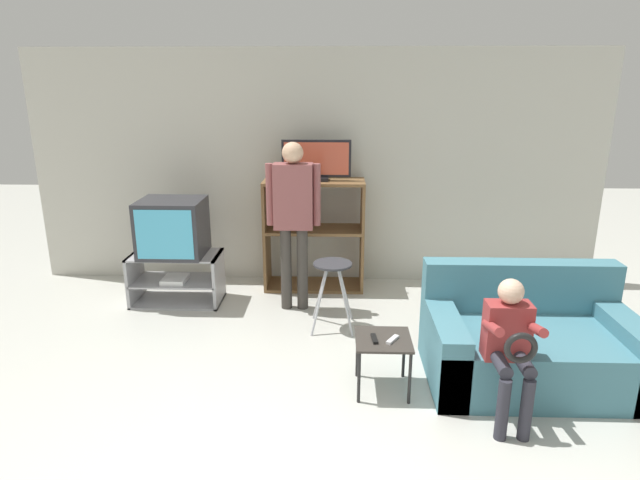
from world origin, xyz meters
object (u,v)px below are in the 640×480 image
(television_main, at_px, (173,227))
(person_seated_child, at_px, (510,341))
(remote_control_white, at_px, (392,340))
(tv_stand, at_px, (177,279))
(media_shelf, at_px, (314,234))
(snack_table, at_px, (383,346))
(couch, at_px, (529,344))
(television_flat, at_px, (316,161))
(remote_control_black, at_px, (374,339))
(person_standing_adult, at_px, (293,210))
(folding_stool, at_px, (333,275))

(television_main, bearing_deg, person_seated_child, -34.68)
(remote_control_white, relative_size, person_seated_child, 0.14)
(tv_stand, bearing_deg, media_shelf, 19.00)
(snack_table, xyz_separation_m, couch, (1.15, 0.21, -0.08))
(person_seated_child, bearing_deg, media_shelf, 119.93)
(remote_control_white, bearing_deg, couch, 44.99)
(television_flat, xyz_separation_m, snack_table, (0.58, -2.10, -1.06))
(tv_stand, xyz_separation_m, person_seated_child, (2.83, -1.96, 0.33))
(media_shelf, height_order, remote_control_black, media_shelf)
(television_flat, distance_m, couch, 2.80)
(person_standing_adult, height_order, person_seated_child, person_standing_adult)
(television_flat, bearing_deg, snack_table, -74.60)
(snack_table, bearing_deg, media_shelf, 106.07)
(person_seated_child, bearing_deg, couch, 58.09)
(remote_control_black, distance_m, couch, 1.25)
(remote_control_black, distance_m, remote_control_white, 0.13)
(television_main, relative_size, remote_control_white, 4.44)
(folding_stool, bearing_deg, remote_control_black, -73.61)
(television_main, height_order, person_seated_child, television_main)
(media_shelf, bearing_deg, tv_stand, -161.00)
(folding_stool, height_order, snack_table, folding_stool)
(person_seated_child, bearing_deg, person_standing_adult, 130.66)
(remote_control_black, bearing_deg, television_flat, 97.84)
(remote_control_black, xyz_separation_m, couch, (1.22, 0.24, -0.15))
(television_flat, relative_size, snack_table, 1.74)
(person_standing_adult, distance_m, person_seated_child, 2.47)
(television_main, xyz_separation_m, media_shelf, (1.42, 0.49, -0.19))
(tv_stand, height_order, person_standing_adult, person_standing_adult)
(folding_stool, distance_m, person_standing_adult, 0.78)
(remote_control_black, relative_size, person_standing_adult, 0.08)
(tv_stand, distance_m, snack_table, 2.59)
(television_main, height_order, remote_control_white, television_main)
(couch, height_order, person_standing_adult, person_standing_adult)
(television_main, height_order, remote_control_black, television_main)
(couch, bearing_deg, television_flat, 132.54)
(person_standing_adult, bearing_deg, television_main, 174.69)
(media_shelf, distance_m, remote_control_black, 2.21)
(remote_control_black, bearing_deg, snack_table, 15.96)
(folding_stool, height_order, remote_control_white, folding_stool)
(television_flat, xyz_separation_m, folding_stool, (0.19, -1.04, -0.90))
(snack_table, bearing_deg, folding_stool, 110.10)
(tv_stand, distance_m, remote_control_white, 2.67)
(snack_table, relative_size, person_standing_adult, 0.25)
(remote_control_white, height_order, person_seated_child, person_seated_child)
(folding_stool, distance_m, snack_table, 1.14)
(television_main, height_order, television_flat, television_flat)
(person_standing_adult, bearing_deg, person_seated_child, -49.34)
(media_shelf, bearing_deg, snack_table, -73.93)
(television_main, relative_size, person_seated_child, 0.64)
(remote_control_black, bearing_deg, television_main, 134.37)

